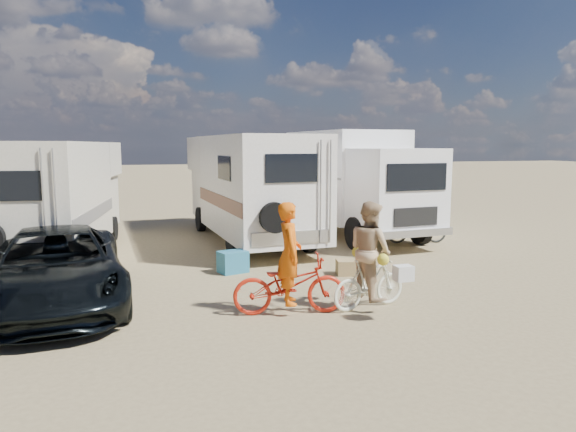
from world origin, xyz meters
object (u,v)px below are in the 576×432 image
object	(u,v)px
cooler	(233,262)
rv_left	(57,199)
bike_woman	(369,283)
bike_parked	(417,227)
dark_suv	(56,268)
box_truck	(357,184)
rv_main	(248,189)
rider_man	(290,264)
crate	(346,267)
bike_man	(289,285)
rider_woman	(370,260)

from	to	relation	value
cooler	rv_left	bearing A→B (deg)	124.88
bike_woman	bike_parked	bearing A→B (deg)	-49.91
rv_left	bike_woman	xyz separation A→B (m)	(5.68, -6.23, -0.99)
dark_suv	rv_left	bearing A→B (deg)	90.88
rv_left	box_truck	world-z (taller)	box_truck
rv_main	rider_man	size ratio (longest dim) A/B	4.26
rider_man	crate	size ratio (longest dim) A/B	4.17
box_truck	rider_man	world-z (taller)	box_truck
rv_main	crate	size ratio (longest dim) A/B	17.75
box_truck	bike_man	distance (m)	7.87
rv_main	rv_left	distance (m)	5.11
rv_left	rider_man	distance (m)	7.50
rv_main	bike_woman	distance (m)	7.01
rv_left	crate	xyz separation A→B (m)	(6.21, -3.95, -1.27)
rv_left	box_truck	size ratio (longest dim) A/B	1.07
rv_left	cooler	world-z (taller)	rv_left
bike_woman	bike_parked	xyz separation A→B (m)	(3.93, 5.14, 0.01)
dark_suv	rider_man	distance (m)	4.10
rv_left	bike_woman	size ratio (longest dim) A/B	4.50
rider_woman	bike_parked	size ratio (longest dim) A/B	0.97
bike_woman	rider_man	xyz separation A→B (m)	(-1.41, 0.10, 0.41)
bike_parked	cooler	xyz separation A→B (m)	(-5.72, -1.97, -0.22)
bike_man	bike_parked	bearing A→B (deg)	-37.05
dark_suv	bike_parked	xyz separation A→B (m)	(9.11, 3.45, -0.22)
rider_man	cooler	world-z (taller)	rider_man
bike_man	cooler	size ratio (longest dim) A/B	3.14
rv_left	box_truck	distance (m)	8.44
rider_woman	crate	size ratio (longest dim) A/B	4.13
bike_parked	bike_man	bearing A→B (deg)	145.28
dark_suv	rider_woman	world-z (taller)	rider_woman
rv_left	dark_suv	xyz separation A→B (m)	(0.50, -4.53, -0.76)
rider_woman	cooler	bearing A→B (deg)	16.85
rv_main	cooler	bearing A→B (deg)	-110.96
rv_main	rv_left	size ratio (longest dim) A/B	1.09
rv_main	crate	xyz separation A→B (m)	(1.15, -4.62, -1.36)
dark_suv	rv_main	bearing A→B (deg)	43.30
rv_left	rv_main	bearing A→B (deg)	14.71
bike_woman	bike_man	bearing A→B (deg)	73.51
bike_man	dark_suv	bearing A→B (deg)	76.59
dark_suv	cooler	distance (m)	3.73
rv_left	crate	world-z (taller)	rv_left
rv_left	bike_man	size ratio (longest dim) A/B	3.53
rv_left	dark_suv	world-z (taller)	rv_left
dark_suv	bike_woman	xyz separation A→B (m)	(5.18, -1.70, -0.23)
rv_left	rider_woman	world-z (taller)	rv_left
bike_parked	cooler	size ratio (longest dim) A/B	2.90
rider_man	rider_woman	bearing A→B (deg)	-84.41
bike_man	rider_woman	world-z (taller)	rider_woman
rider_woman	bike_parked	distance (m)	6.49
rv_main	bike_parked	distance (m)	4.99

